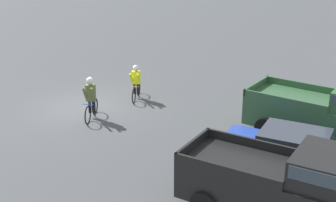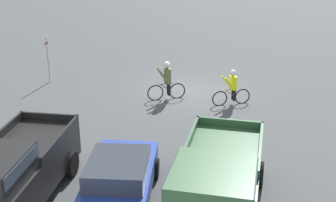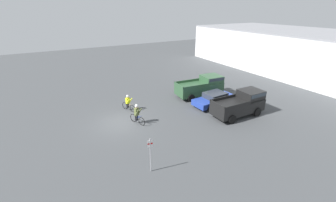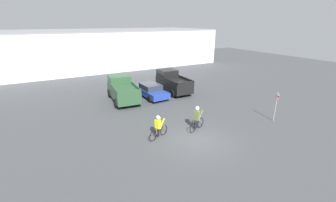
{
  "view_description": "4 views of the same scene",
  "coord_description": "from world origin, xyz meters",
  "px_view_note": "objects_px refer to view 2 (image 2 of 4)",
  "views": [
    {
      "loc": [
        14.46,
        12.54,
        7.23
      ],
      "look_at": [
        0.32,
        4.43,
        1.2
      ],
      "focal_mm": 50.0,
      "sensor_mm": 36.0,
      "label": 1
    },
    {
      "loc": [
        -1.77,
        20.49,
        7.51
      ],
      "look_at": [
        0.32,
        4.43,
        1.2
      ],
      "focal_mm": 50.0,
      "sensor_mm": 36.0,
      "label": 2
    },
    {
      "loc": [
        16.83,
        -4.94,
        9.23
      ],
      "look_at": [
        0.32,
        4.43,
        1.2
      ],
      "focal_mm": 24.0,
      "sensor_mm": 36.0,
      "label": 3
    },
    {
      "loc": [
        -7.81,
        -10.31,
        7.17
      ],
      "look_at": [
        0.32,
        4.43,
        1.2
      ],
      "focal_mm": 24.0,
      "sensor_mm": 36.0,
      "label": 4
    }
  ],
  "objects_px": {
    "sedan_0": "(118,181)",
    "fire_lane_sign": "(47,55)",
    "pickup_truck_1": "(12,171)",
    "pickup_truck_0": "(218,183)",
    "cyclist_0": "(167,80)",
    "cyclist_1": "(232,87)"
  },
  "relations": [
    {
      "from": "pickup_truck_0",
      "to": "cyclist_0",
      "type": "bearing_deg",
      "value": -74.09
    },
    {
      "from": "pickup_truck_0",
      "to": "fire_lane_sign",
      "type": "xyz_separation_m",
      "value": [
        8.54,
        -10.36,
        0.26
      ]
    },
    {
      "from": "sedan_0",
      "to": "cyclist_0",
      "type": "height_order",
      "value": "cyclist_0"
    },
    {
      "from": "pickup_truck_1",
      "to": "fire_lane_sign",
      "type": "relative_size",
      "value": 2.16
    },
    {
      "from": "cyclist_1",
      "to": "fire_lane_sign",
      "type": "bearing_deg",
      "value": -11.89
    },
    {
      "from": "pickup_truck_0",
      "to": "cyclist_0",
      "type": "relative_size",
      "value": 2.99
    },
    {
      "from": "pickup_truck_0",
      "to": "fire_lane_sign",
      "type": "height_order",
      "value": "fire_lane_sign"
    },
    {
      "from": "pickup_truck_1",
      "to": "cyclist_1",
      "type": "relative_size",
      "value": 3.02
    },
    {
      "from": "pickup_truck_0",
      "to": "cyclist_1",
      "type": "distance_m",
      "value": 8.49
    },
    {
      "from": "pickup_truck_1",
      "to": "cyclist_0",
      "type": "xyz_separation_m",
      "value": [
        -3.08,
        -8.86,
        -0.23
      ]
    },
    {
      "from": "pickup_truck_1",
      "to": "pickup_truck_0",
      "type": "bearing_deg",
      "value": -178.87
    },
    {
      "from": "fire_lane_sign",
      "to": "cyclist_1",
      "type": "bearing_deg",
      "value": 168.11
    },
    {
      "from": "sedan_0",
      "to": "fire_lane_sign",
      "type": "relative_size",
      "value": 2.04
    },
    {
      "from": "cyclist_1",
      "to": "pickup_truck_0",
      "type": "bearing_deg",
      "value": 87.51
    },
    {
      "from": "cyclist_1",
      "to": "fire_lane_sign",
      "type": "relative_size",
      "value": 0.71
    },
    {
      "from": "sedan_0",
      "to": "cyclist_0",
      "type": "relative_size",
      "value": 2.63
    },
    {
      "from": "cyclist_0",
      "to": "fire_lane_sign",
      "type": "bearing_deg",
      "value": -14.9
    },
    {
      "from": "cyclist_0",
      "to": "fire_lane_sign",
      "type": "relative_size",
      "value": 0.78
    },
    {
      "from": "sedan_0",
      "to": "pickup_truck_1",
      "type": "relative_size",
      "value": 0.95
    },
    {
      "from": "pickup_truck_1",
      "to": "fire_lane_sign",
      "type": "distance_m",
      "value": 10.88
    },
    {
      "from": "sedan_0",
      "to": "fire_lane_sign",
      "type": "bearing_deg",
      "value": -59.64
    },
    {
      "from": "cyclist_1",
      "to": "fire_lane_sign",
      "type": "xyz_separation_m",
      "value": [
        8.91,
        -1.88,
        0.58
      ]
    }
  ]
}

